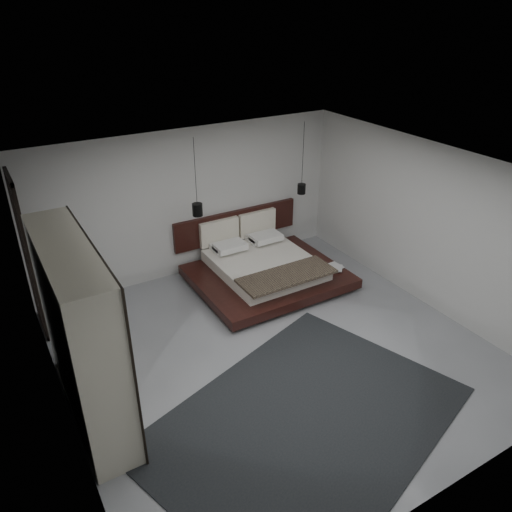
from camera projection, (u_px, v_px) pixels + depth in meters
floor at (276, 350)px, 7.65m from camera, size 6.00×6.00×0.00m
ceiling at (280, 175)px, 6.35m from camera, size 6.00×6.00×0.00m
wall_back at (190, 203)px, 9.29m from camera, size 6.00×0.00×6.00m
wall_front at (449, 404)px, 4.71m from camera, size 6.00×0.00×6.00m
wall_left at (55, 336)px, 5.65m from camera, size 0.00×6.00×6.00m
wall_right at (428, 226)px, 8.35m from camera, size 0.00×6.00×6.00m
lattice_screen at (27, 257)px, 7.59m from camera, size 0.05×0.90×2.60m
bed at (264, 267)px, 9.40m from camera, size 2.68×2.35×1.06m
book_lower at (331, 268)px, 9.42m from camera, size 0.24×0.31×0.03m
book_upper at (331, 268)px, 9.38m from camera, size 0.35×0.35×0.02m
pendant_left at (197, 209)px, 8.64m from camera, size 0.18×0.18×1.38m
pendant_right at (301, 188)px, 9.64m from camera, size 0.16×0.16×1.39m
wardrobe at (81, 335)px, 6.02m from camera, size 0.58×2.44×2.39m
rug at (305, 420)px, 6.38m from camera, size 4.68×3.95×0.02m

